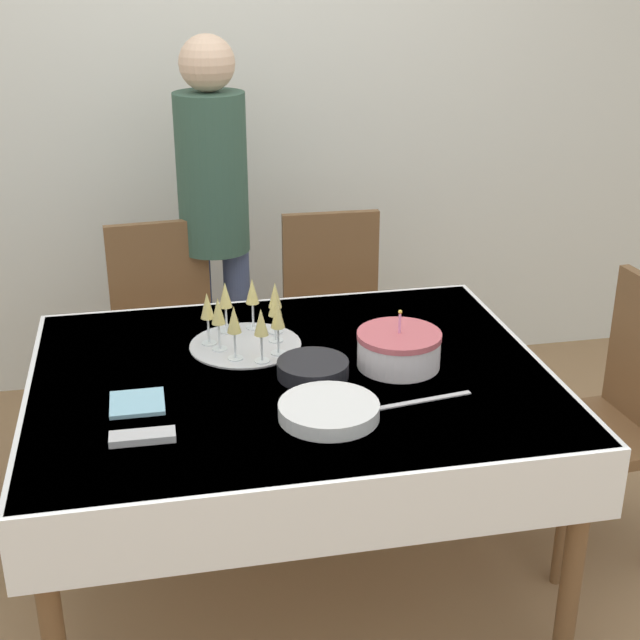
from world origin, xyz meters
TOP-DOWN VIEW (x-y plane):
  - ground_plane at (0.00, 0.00)m, footprint 12.00×12.00m
  - wall_back at (0.00, 1.62)m, footprint 8.00×0.05m
  - dining_table at (0.00, 0.00)m, footprint 1.54×1.22m
  - dining_chair_far_left at (-0.35, 0.93)m, footprint 0.45×0.45m
  - dining_chair_far_right at (0.34, 0.93)m, footprint 0.43×0.43m
  - dining_chair_right_end at (1.09, 0.01)m, footprint 0.45×0.45m
  - birthday_cake at (0.33, -0.02)m, footprint 0.26×0.26m
  - champagne_tray at (-0.10, 0.22)m, footprint 0.36×0.36m
  - plate_stack_main at (0.05, -0.29)m, footprint 0.28×0.28m
  - plate_stack_dessert at (0.06, -0.04)m, footprint 0.21×0.21m
  - cake_knife at (0.33, -0.26)m, footprint 0.30×0.06m
  - fork_pile at (-0.44, -0.32)m, footprint 0.17×0.06m
  - napkin_pile at (-0.45, -0.12)m, footprint 0.15×0.15m
  - person_standing at (-0.12, 1.11)m, footprint 0.28×0.28m

SIDE VIEW (x-z plane):
  - ground_plane at x=0.00m, z-range 0.00..0.00m
  - dining_chair_far_left at x=-0.35m, z-range 0.04..0.98m
  - dining_chair_far_right at x=0.34m, z-range 0.04..0.98m
  - dining_chair_right_end at x=1.09m, z-range 0.04..0.98m
  - dining_table at x=0.00m, z-range 0.28..1.03m
  - cake_knife at x=0.33m, z-range 0.76..0.76m
  - napkin_pile at x=-0.45m, z-range 0.76..0.77m
  - fork_pile at x=-0.44m, z-range 0.76..0.78m
  - plate_stack_main at x=0.05m, z-range 0.76..0.80m
  - plate_stack_dessert at x=0.06m, z-range 0.76..0.81m
  - birthday_cake at x=0.33m, z-range 0.72..0.90m
  - champagne_tray at x=-0.10m, z-range 0.75..0.93m
  - person_standing at x=-0.12m, z-range 0.17..1.81m
  - wall_back at x=0.00m, z-range 0.00..2.70m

